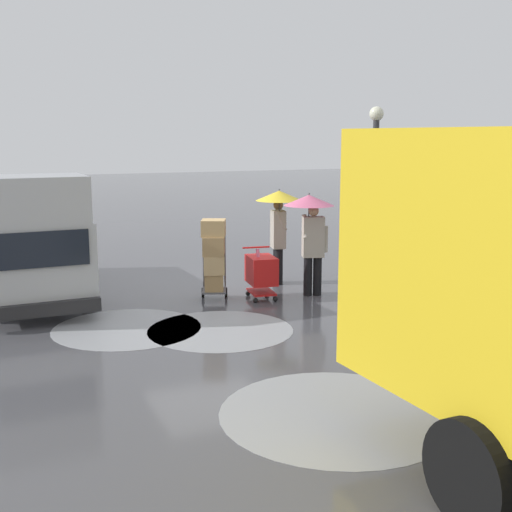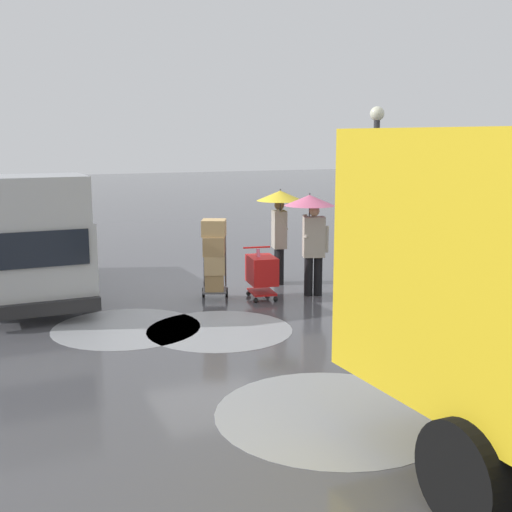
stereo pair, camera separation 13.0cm
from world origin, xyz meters
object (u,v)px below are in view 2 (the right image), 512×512
hand_dolly_boxes (214,255)px  pedestrian_pink_side (311,220)px  shopping_cart_vendor (262,271)px  street_lamp (375,184)px  pedestrian_black_side (280,214)px  cargo_van_parked_right (27,241)px

hand_dolly_boxes → pedestrian_pink_side: (-1.99, 0.37, 0.65)m
shopping_cart_vendor → street_lamp: 2.87m
pedestrian_pink_side → street_lamp: street_lamp is taller
hand_dolly_boxes → pedestrian_black_side: pedestrian_black_side is taller
shopping_cart_vendor → pedestrian_pink_side: (-1.05, 0.14, 1.02)m
cargo_van_parked_right → pedestrian_pink_side: size_ratio=2.51×
shopping_cart_vendor → hand_dolly_boxes: (0.95, -0.22, 0.36)m
shopping_cart_vendor → street_lamp: street_lamp is taller
shopping_cart_vendor → cargo_van_parked_right: bearing=-24.5°
cargo_van_parked_right → hand_dolly_boxes: (-3.44, 1.77, -0.25)m
cargo_van_parked_right → street_lamp: street_lamp is taller
pedestrian_pink_side → pedestrian_black_side: bearing=-83.6°
pedestrian_black_side → pedestrian_pink_side: bearing=96.4°
cargo_van_parked_right → pedestrian_black_side: size_ratio=2.51×
shopping_cart_vendor → pedestrian_pink_side: 1.47m
shopping_cart_vendor → street_lamp: (-1.97, 1.05, 1.80)m
pedestrian_black_side → hand_dolly_boxes: bearing=25.3°
pedestrian_black_side → street_lamp: bearing=116.3°
cargo_van_parked_right → street_lamp: size_ratio=1.40×
shopping_cart_vendor → hand_dolly_boxes: size_ratio=0.63×
hand_dolly_boxes → pedestrian_black_side: size_ratio=0.77×
street_lamp → shopping_cart_vendor: bearing=-28.0°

